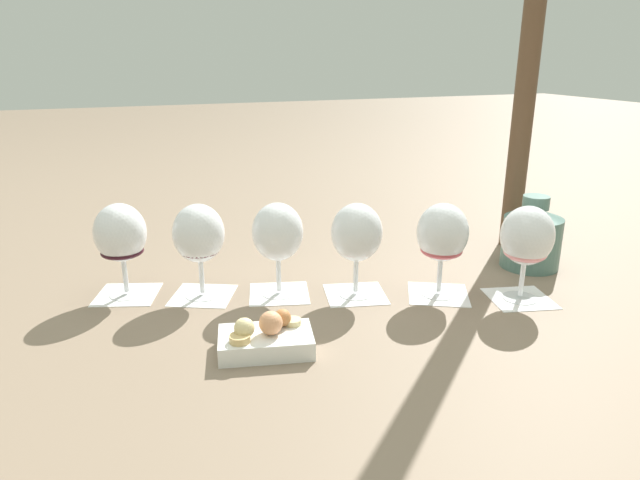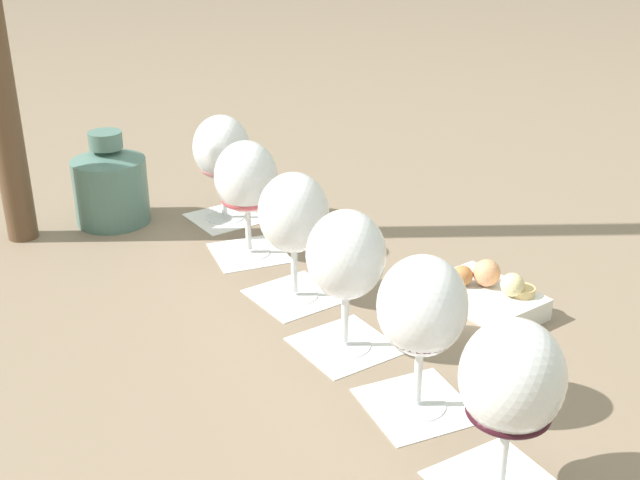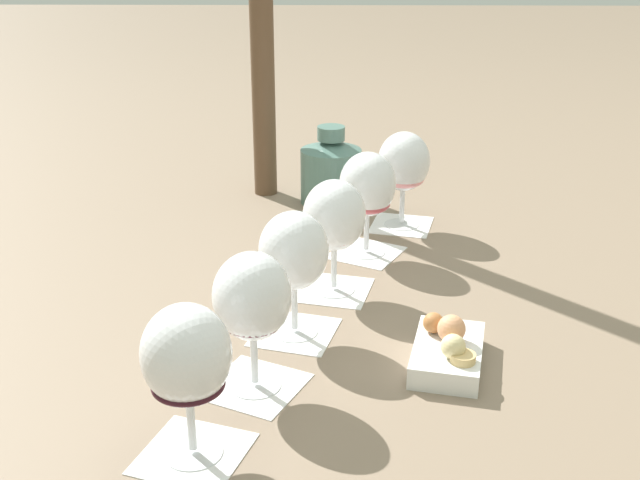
{
  "view_description": "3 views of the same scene",
  "coord_description": "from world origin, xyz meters",
  "px_view_note": "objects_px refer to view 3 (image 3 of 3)",
  "views": [
    {
      "loc": [
        0.34,
        0.9,
        0.43
      ],
      "look_at": [
        0.0,
        -0.0,
        0.11
      ],
      "focal_mm": 32.0,
      "sensor_mm": 36.0,
      "label": 1
    },
    {
      "loc": [
        0.59,
        -0.67,
        0.51
      ],
      "look_at": [
        0.0,
        -0.0,
        0.11
      ],
      "focal_mm": 45.0,
      "sensor_mm": 36.0,
      "label": 2
    },
    {
      "loc": [
        1.02,
        0.02,
        0.53
      ],
      "look_at": [
        0.0,
        -0.0,
        0.11
      ],
      "focal_mm": 45.0,
      "sensor_mm": 36.0,
      "label": 3
    }
  ],
  "objects_px": {
    "wine_glass_5": "(187,360)",
    "wine_glass_3": "(294,256)",
    "ceramic_vase": "(331,170)",
    "wine_glass_1": "(367,188)",
    "wine_glass_4": "(252,302)",
    "wine_glass_0": "(404,165)",
    "wine_glass_2": "(334,220)",
    "snack_dish": "(448,350)"
  },
  "relations": [
    {
      "from": "wine_glass_5",
      "to": "wine_glass_3",
      "type": "bearing_deg",
      "value": 160.24
    },
    {
      "from": "wine_glass_3",
      "to": "ceramic_vase",
      "type": "relative_size",
      "value": 1.14
    },
    {
      "from": "wine_glass_1",
      "to": "wine_glass_4",
      "type": "relative_size",
      "value": 1.0
    },
    {
      "from": "wine_glass_0",
      "to": "wine_glass_2",
      "type": "height_order",
      "value": "same"
    },
    {
      "from": "wine_glass_5",
      "to": "wine_glass_2",
      "type": "bearing_deg",
      "value": 159.52
    },
    {
      "from": "wine_glass_1",
      "to": "wine_glass_4",
      "type": "bearing_deg",
      "value": -19.93
    },
    {
      "from": "wine_glass_1",
      "to": "snack_dish",
      "type": "distance_m",
      "value": 0.37
    },
    {
      "from": "ceramic_vase",
      "to": "wine_glass_5",
      "type": "bearing_deg",
      "value": -10.12
    },
    {
      "from": "wine_glass_5",
      "to": "snack_dish",
      "type": "xyz_separation_m",
      "value": [
        -0.18,
        0.29,
        -0.09
      ]
    },
    {
      "from": "snack_dish",
      "to": "ceramic_vase",
      "type": "bearing_deg",
      "value": -166.3
    },
    {
      "from": "wine_glass_2",
      "to": "wine_glass_4",
      "type": "distance_m",
      "value": 0.28
    },
    {
      "from": "wine_glass_0",
      "to": "wine_glass_4",
      "type": "relative_size",
      "value": 1.0
    },
    {
      "from": "wine_glass_1",
      "to": "wine_glass_5",
      "type": "xyz_separation_m",
      "value": [
        0.54,
        -0.2,
        0.0
      ]
    },
    {
      "from": "wine_glass_1",
      "to": "wine_glass_3",
      "type": "xyz_separation_m",
      "value": [
        0.27,
        -0.11,
        -0.0
      ]
    },
    {
      "from": "wine_glass_4",
      "to": "ceramic_vase",
      "type": "xyz_separation_m",
      "value": [
        -0.66,
        0.09,
        -0.05
      ]
    },
    {
      "from": "wine_glass_3",
      "to": "snack_dish",
      "type": "relative_size",
      "value": 1.11
    },
    {
      "from": "wine_glass_2",
      "to": "snack_dish",
      "type": "distance_m",
      "value": 0.27
    },
    {
      "from": "ceramic_vase",
      "to": "snack_dish",
      "type": "height_order",
      "value": "ceramic_vase"
    },
    {
      "from": "wine_glass_1",
      "to": "wine_glass_2",
      "type": "relative_size",
      "value": 1.0
    },
    {
      "from": "wine_glass_5",
      "to": "ceramic_vase",
      "type": "xyz_separation_m",
      "value": [
        -0.79,
        0.14,
        -0.05
      ]
    },
    {
      "from": "wine_glass_0",
      "to": "wine_glass_3",
      "type": "xyz_separation_m",
      "value": [
        0.4,
        -0.17,
        -0.0
      ]
    },
    {
      "from": "wine_glass_4",
      "to": "wine_glass_5",
      "type": "xyz_separation_m",
      "value": [
        0.13,
        -0.05,
        0.0
      ]
    },
    {
      "from": "wine_glass_3",
      "to": "snack_dish",
      "type": "height_order",
      "value": "wine_glass_3"
    },
    {
      "from": "wine_glass_1",
      "to": "wine_glass_2",
      "type": "bearing_deg",
      "value": -20.55
    },
    {
      "from": "snack_dish",
      "to": "wine_glass_0",
      "type": "bearing_deg",
      "value": -177.66
    },
    {
      "from": "wine_glass_2",
      "to": "ceramic_vase",
      "type": "distance_m",
      "value": 0.4
    },
    {
      "from": "ceramic_vase",
      "to": "wine_glass_3",
      "type": "bearing_deg",
      "value": -5.05
    },
    {
      "from": "wine_glass_0",
      "to": "wine_glass_1",
      "type": "distance_m",
      "value": 0.15
    },
    {
      "from": "wine_glass_4",
      "to": "ceramic_vase",
      "type": "relative_size",
      "value": 1.14
    },
    {
      "from": "wine_glass_1",
      "to": "wine_glass_3",
      "type": "relative_size",
      "value": 1.0
    },
    {
      "from": "wine_glass_3",
      "to": "wine_glass_2",
      "type": "bearing_deg",
      "value": 158.08
    },
    {
      "from": "wine_glass_1",
      "to": "wine_glass_5",
      "type": "height_order",
      "value": "same"
    },
    {
      "from": "wine_glass_4",
      "to": "ceramic_vase",
      "type": "height_order",
      "value": "wine_glass_4"
    },
    {
      "from": "ceramic_vase",
      "to": "wine_glass_1",
      "type": "bearing_deg",
      "value": 13.21
    },
    {
      "from": "wine_glass_2",
      "to": "snack_dish",
      "type": "xyz_separation_m",
      "value": [
        0.21,
        0.14,
        -0.09
      ]
    },
    {
      "from": "wine_glass_0",
      "to": "snack_dish",
      "type": "xyz_separation_m",
      "value": [
        0.48,
        0.02,
        -0.09
      ]
    },
    {
      "from": "wine_glass_0",
      "to": "wine_glass_1",
      "type": "xyz_separation_m",
      "value": [
        0.13,
        -0.07,
        0.0
      ]
    },
    {
      "from": "wine_glass_2",
      "to": "wine_glass_3",
      "type": "xyz_separation_m",
      "value": [
        0.13,
        -0.05,
        0.0
      ]
    },
    {
      "from": "wine_glass_3",
      "to": "wine_glass_5",
      "type": "height_order",
      "value": "same"
    },
    {
      "from": "wine_glass_1",
      "to": "wine_glass_5",
      "type": "distance_m",
      "value": 0.57
    },
    {
      "from": "wine_glass_1",
      "to": "wine_glass_2",
      "type": "distance_m",
      "value": 0.15
    },
    {
      "from": "wine_glass_0",
      "to": "snack_dish",
      "type": "distance_m",
      "value": 0.49
    }
  ]
}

